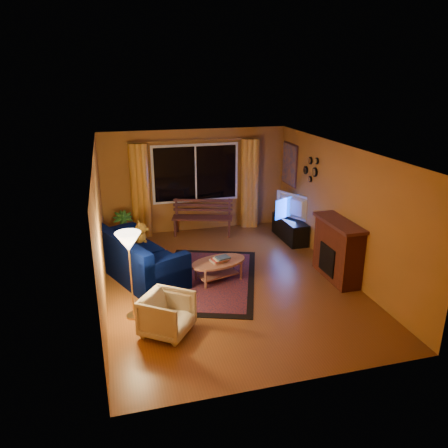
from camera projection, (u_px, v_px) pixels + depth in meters
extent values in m
cube|color=brown|center=(228.00, 281.00, 8.33)|extent=(4.50, 6.00, 0.02)
cube|color=white|center=(229.00, 150.00, 7.50)|extent=(4.50, 6.00, 0.02)
cube|color=#B2702F|center=(195.00, 181.00, 10.66)|extent=(4.50, 0.02, 2.50)
cube|color=#B2702F|center=(99.00, 230.00, 7.37)|extent=(0.02, 6.00, 2.50)
cube|color=#B2702F|center=(340.00, 209.00, 8.47)|extent=(0.02, 6.00, 2.50)
cube|color=black|center=(196.00, 173.00, 10.53)|extent=(2.00, 0.02, 1.30)
cylinder|color=#BF8C3F|center=(195.00, 140.00, 10.23)|extent=(3.20, 0.03, 0.03)
cylinder|color=orange|center=(140.00, 191.00, 10.25)|extent=(0.36, 0.36, 2.24)
cylinder|color=orange|center=(249.00, 184.00, 10.91)|extent=(0.36, 0.36, 2.24)
cube|color=#472224|center=(203.00, 226.00, 10.61)|extent=(1.50, 0.83, 0.43)
imported|color=#235B1E|center=(123.00, 229.00, 9.84)|extent=(0.52, 0.52, 0.82)
cube|color=#000733|center=(139.00, 254.00, 8.40)|extent=(1.76, 2.41, 0.90)
imported|color=beige|center=(167.00, 313.00, 6.56)|extent=(0.92, 0.93, 0.70)
cylinder|color=#BF8C3F|center=(131.00, 276.00, 6.88)|extent=(0.25, 0.25, 1.46)
cube|color=maroon|center=(209.00, 279.00, 8.38)|extent=(2.58, 3.20, 0.02)
cylinder|color=#A96B5B|center=(218.00, 271.00, 8.29)|extent=(1.35, 1.35, 0.40)
cube|color=black|center=(290.00, 229.00, 10.32)|extent=(0.43, 1.23, 0.51)
imported|color=black|center=(291.00, 207.00, 10.14)|extent=(0.59, 0.96, 0.58)
cube|color=maroon|center=(338.00, 251.00, 8.29)|extent=(0.40, 1.20, 1.10)
cube|color=#C86C25|center=(289.00, 164.00, 10.56)|extent=(0.04, 0.76, 0.96)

